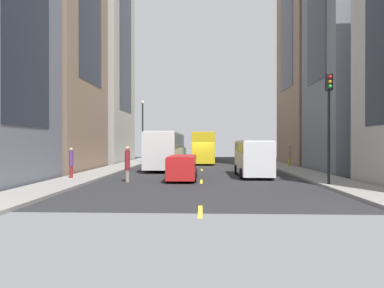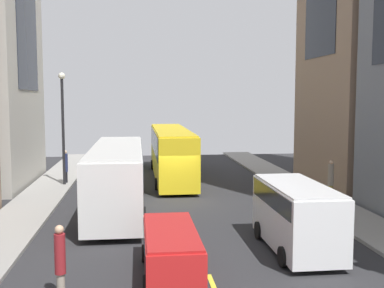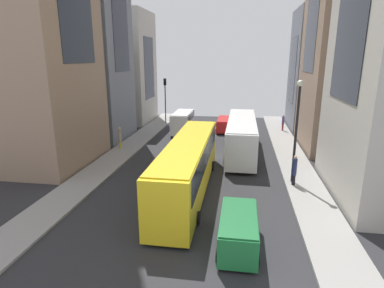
{
  "view_description": "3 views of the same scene",
  "coord_description": "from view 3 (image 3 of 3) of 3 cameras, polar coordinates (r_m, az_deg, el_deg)",
  "views": [
    {
      "loc": [
        0.09,
        -31.84,
        2.42
      ],
      "look_at": [
        -1.01,
        -0.49,
        2.3
      ],
      "focal_mm": 28.94,
      "sensor_mm": 36.0,
      "label": 1
    },
    {
      "loc": [
        -2.29,
        -26.54,
        5.83
      ],
      "look_at": [
        1.11,
        2.76,
        2.95
      ],
      "focal_mm": 44.12,
      "sensor_mm": 36.0,
      "label": 2
    },
    {
      "loc": [
        -3.25,
        27.69,
        8.97
      ],
      "look_at": [
        0.99,
        0.48,
        1.43
      ],
      "focal_mm": 29.82,
      "sensor_mm": 36.0,
      "label": 3
    }
  ],
  "objects": [
    {
      "name": "car_red_0",
      "position": [
        40.12,
        5.83,
        3.67
      ],
      "size": [
        1.89,
        4.72,
        1.57
      ],
      "color": "red",
      "rests_on": "ground"
    },
    {
      "name": "city_bus_white",
      "position": [
        30.5,
        8.85,
        1.93
      ],
      "size": [
        2.81,
        12.28,
        3.35
      ],
      "color": "silver",
      "rests_on": "ground"
    },
    {
      "name": "building_east_0",
      "position": [
        46.34,
        -11.47,
        13.15
      ],
      "size": [
        6.29,
        8.01,
        14.93
      ],
      "color": "#B7B2A8",
      "rests_on": "ground"
    },
    {
      "name": "streetlamp_near",
      "position": [
        23.44,
        18.26,
        3.83
      ],
      "size": [
        0.44,
        0.44,
        7.33
      ],
      "color": "black",
      "rests_on": "ground"
    },
    {
      "name": "car_green_1",
      "position": [
        16.0,
        8.32,
        -14.76
      ],
      "size": [
        1.94,
        4.2,
        1.69
      ],
      "color": "#1E7238",
      "rests_on": "ground"
    },
    {
      "name": "lane_stripe_3",
      "position": [
        25.35,
        0.93,
        -5.4
      ],
      "size": [
        0.16,
        2.0,
        0.01
      ],
      "primitive_type": "cube",
      "color": "yellow",
      "rests_on": "ground"
    },
    {
      "name": "lane_stripe_0",
      "position": [
        49.61,
        4.98,
        4.84
      ],
      "size": [
        0.16,
        2.0,
        0.01
      ],
      "primitive_type": "cube",
      "color": "yellow",
      "rests_on": "ground"
    },
    {
      "name": "pedestrian_waiting_curb",
      "position": [
        23.67,
        17.85,
        -4.33
      ],
      "size": [
        0.32,
        0.32,
        2.19
      ],
      "rotation": [
        0.0,
        0.0,
        1.79
      ],
      "color": "black",
      "rests_on": "ground"
    },
    {
      "name": "streetcar_yellow",
      "position": [
        21.54,
        -0.63,
        -3.22
      ],
      "size": [
        2.7,
        14.19,
        3.59
      ],
      "color": "yellow",
      "rests_on": "ground"
    },
    {
      "name": "building_west_0",
      "position": [
        44.1,
        22.6,
        12.08
      ],
      "size": [
        7.72,
        8.28,
        14.72
      ],
      "color": "slate",
      "rests_on": "ground"
    },
    {
      "name": "pedestrian_crossing_near",
      "position": [
        41.43,
        10.53,
        4.23
      ],
      "size": [
        0.32,
        0.32,
        2.2
      ],
      "rotation": [
        0.0,
        0.0,
        5.0
      ],
      "color": "gray",
      "rests_on": "ground"
    },
    {
      "name": "lane_stripe_2",
      "position": [
        33.28,
        2.93,
        -0.34
      ],
      "size": [
        0.16,
        2.0,
        0.01
      ],
      "primitive_type": "cube",
      "color": "yellow",
      "rests_on": "ground"
    },
    {
      "name": "sidewalk_east",
      "position": [
        31.17,
        -12.63,
        -1.66
      ],
      "size": [
        2.69,
        44.0,
        0.15
      ],
      "primitive_type": "cube",
      "color": "gray",
      "rests_on": "ground"
    },
    {
      "name": "pedestrian_walking_far",
      "position": [
        40.95,
        15.97,
        3.8
      ],
      "size": [
        0.28,
        0.28,
        1.96
      ],
      "rotation": [
        0.0,
        0.0,
        0.08
      ],
      "color": "maroon",
      "rests_on": "ground"
    },
    {
      "name": "ground_plane",
      "position": [
        29.29,
        2.07,
        -2.54
      ],
      "size": [
        42.62,
        42.62,
        0.0
      ],
      "primitive_type": "plane",
      "color": "#28282B"
    },
    {
      "name": "delivery_van_white",
      "position": [
        38.58,
        -1.67,
        4.16
      ],
      "size": [
        2.25,
        5.33,
        2.58
      ],
      "color": "white",
      "rests_on": "ground"
    },
    {
      "name": "lane_stripe_1",
      "position": [
        41.4,
        4.16,
        2.77
      ],
      "size": [
        0.16,
        2.0,
        0.01
      ],
      "primitive_type": "cube",
      "color": "yellow",
      "rests_on": "ground"
    },
    {
      "name": "lane_stripe_4",
      "position": [
        17.85,
        -2.94,
        -14.87
      ],
      "size": [
        0.16,
        2.0,
        0.01
      ],
      "primitive_type": "cube",
      "color": "yellow",
      "rests_on": "ground"
    },
    {
      "name": "pedestrian_crossing_mid",
      "position": [
        32.29,
        -12.76,
        1.21
      ],
      "size": [
        0.32,
        0.32,
        2.19
      ],
      "rotation": [
        0.0,
        0.0,
        3.21
      ],
      "color": "gold",
      "rests_on": "ground"
    },
    {
      "name": "traffic_light_near_corner",
      "position": [
        43.77,
        -4.82,
        9.18
      ],
      "size": [
        0.32,
        0.44,
        6.04
      ],
      "color": "black",
      "rests_on": "ground"
    },
    {
      "name": "sidewalk_west",
      "position": [
        29.46,
        17.66,
        -3.01
      ],
      "size": [
        2.69,
        44.0,
        0.15
      ],
      "primitive_type": "cube",
      "color": "gray",
      "rests_on": "ground"
    }
  ]
}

